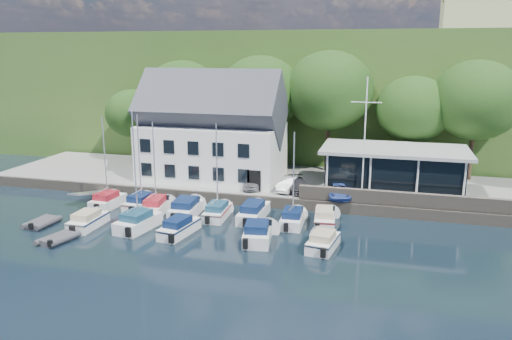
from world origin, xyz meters
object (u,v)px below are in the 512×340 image
object	(u,v)px
club_pavilion	(393,169)
car_white	(289,184)
boat_r1_6	(294,175)
boat_r2_2	(179,226)
boat_r1_1	(139,161)
boat_r2_4	(323,240)
boat_r1_2	(154,163)
dinghy_0	(42,222)
boat_r1_3	(187,207)
car_dgrey	(298,185)
boat_r2_1	(135,172)
boat_r2_0	(88,219)
boat_r1_4	(217,170)
boat_r2_3	(258,231)
boat_r1_0	(105,160)
boat_r1_7	(325,216)
harbor_building	(212,136)
dinghy_1	(58,238)
boat_r1_5	(254,210)
car_silver	(251,181)
car_blue	(339,190)

from	to	relation	value
club_pavilion	car_white	xyz separation A→B (m)	(-9.43, -2.42, -1.42)
boat_r1_6	boat_r2_2	world-z (taller)	boat_r1_6
boat_r1_1	boat_r2_4	world-z (taller)	boat_r1_1
boat_r1_2	dinghy_0	distance (m)	10.14
boat_r1_3	car_dgrey	bearing A→B (deg)	33.58
boat_r2_1	boat_r2_4	world-z (taller)	boat_r2_1
boat_r1_3	boat_r2_0	bearing A→B (deg)	-146.81
boat_r1_6	boat_r2_1	xyz separation A→B (m)	(-11.68, -4.20, 0.51)
boat_r2_0	boat_r2_4	world-z (taller)	same
boat_r1_4	boat_r1_3	bearing A→B (deg)	178.30
club_pavilion	car_white	size ratio (longest dim) A/B	3.45
boat_r2_3	boat_r1_0	bearing A→B (deg)	154.44
boat_r1_6	boat_r1_7	bearing A→B (deg)	14.29
club_pavilion	boat_r2_2	bearing A→B (deg)	-139.82
harbor_building	dinghy_1	bearing A→B (deg)	-108.48
car_white	dinghy_1	xyz separation A→B (m)	(-14.46, -14.71, -1.29)
boat_r2_0	boat_r2_2	bearing A→B (deg)	2.11
boat_r1_7	boat_r1_5	bearing A→B (deg)	175.81
car_dgrey	boat_r2_0	bearing A→B (deg)	-161.32
car_white	boat_r1_1	xyz separation A→B (m)	(-12.17, -5.93, 2.82)
boat_r1_6	dinghy_1	world-z (taller)	boat_r1_6
boat_r1_7	dinghy_0	world-z (taller)	boat_r1_7
club_pavilion	boat_r1_1	world-z (taller)	boat_r1_1
harbor_building	car_silver	size ratio (longest dim) A/B	3.80
car_white	boat_r2_3	world-z (taller)	car_white
boat_r2_4	boat_r1_3	bearing A→B (deg)	168.26
car_dgrey	dinghy_0	xyz separation A→B (m)	(-18.86, -11.96, -1.24)
car_white	dinghy_0	bearing A→B (deg)	-137.13
car_blue	boat_r1_6	world-z (taller)	boat_r1_6
boat_r1_1	boat_r1_4	distance (m)	7.38
boat_r1_6	dinghy_0	bearing A→B (deg)	-167.41
club_pavilion	car_white	bearing A→B (deg)	-165.60
car_silver	boat_r1_0	xyz separation A→B (m)	(-11.78, -6.08, 2.75)
boat_r1_4	boat_r1_0	bearing A→B (deg)	175.94
boat_r1_1	boat_r1_7	xyz separation A→B (m)	(16.34, 0.24, -3.75)
boat_r1_5	boat_r2_1	distance (m)	10.28
car_white	boat_r1_3	xyz separation A→B (m)	(-7.63, -6.45, -0.87)
car_white	boat_r1_7	bearing A→B (deg)	-44.58
boat_r1_5	boat_r2_1	world-z (taller)	boat_r2_1
boat_r1_4	boat_r2_1	bearing A→B (deg)	-143.45
boat_r1_6	boat_r1_3	bearing A→B (deg)	176.83
car_white	boat_r2_2	bearing A→B (deg)	-111.10
car_blue	boat_r2_1	size ratio (longest dim) A/B	0.40
car_blue	dinghy_1	distance (m)	23.68
boat_r1_6	boat_r2_2	bearing A→B (deg)	-154.14
boat_r1_2	boat_r1_4	size ratio (longest dim) A/B	1.07
boat_r1_6	boat_r1_5	bearing A→B (deg)	168.09
car_dgrey	boat_r1_6	bearing A→B (deg)	-101.26
car_dgrey	boat_r1_2	world-z (taller)	boat_r1_2
boat_r1_6	car_white	bearing A→B (deg)	101.45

